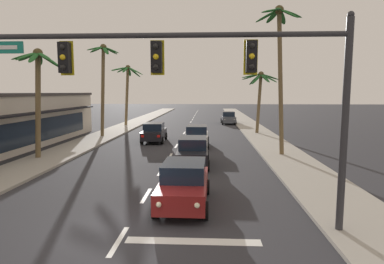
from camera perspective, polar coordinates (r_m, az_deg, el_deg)
The scene contains 15 objects.
ground_plane at distance 11.10m, azimuth -11.56°, elevation -16.42°, with size 220.00×220.00×0.00m, color #2D2D33.
sidewalk_right at distance 30.60m, azimuth 12.63°, elevation -1.32°, with size 3.20×110.00×0.14m, color #9E998E.
sidewalk_left at distance 31.92m, azimuth -16.18°, elevation -1.10°, with size 3.20×110.00×0.14m, color #9E998E.
lane_markings at distance 30.15m, azimuth -1.24°, elevation -1.41°, with size 4.28×88.53×0.01m.
traffic_signal_mast at distance 10.05m, azimuth 3.85°, elevation 9.99°, with size 11.59×0.41×6.68m.
sedan_lead_at_stop_bar at distance 12.95m, azimuth -1.39°, elevation -8.84°, with size 1.99×4.47×1.68m.
sedan_third_in_queue at distance 19.70m, azimuth 0.15°, elevation -3.36°, with size 2.00×4.47×1.68m.
sedan_fifth_in_queue at distance 26.55m, azimuth 0.83°, elevation -0.69°, with size 1.96×4.46×1.68m.
sedan_oncoming_far at distance 29.27m, azimuth -6.54°, elevation -0.02°, with size 2.02×4.48×1.68m.
sedan_parked_nearest_kerb at distance 45.89m, azimuth 6.28°, elevation 2.49°, with size 2.02×4.48×1.68m.
palm_left_second at distance 23.31m, azimuth -25.03°, elevation 8.46°, with size 3.02×3.07×7.09m.
palm_left_third at distance 32.92m, azimuth -15.10°, elevation 10.02°, with size 3.06×3.05×8.85m.
palm_left_farthest at distance 43.23m, azimuth -11.12°, elevation 8.55°, with size 4.15×4.03×7.76m.
palm_right_second at distance 23.21m, azimuth 14.86°, elevation 13.86°, with size 3.18×3.24×9.98m.
palm_right_third at distance 35.01m, azimuth 11.68°, elevation 7.75°, with size 4.02×3.82×6.47m.
Camera 1 is at (2.64, -9.85, 4.37)m, focal length 30.93 mm.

